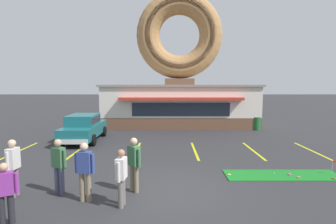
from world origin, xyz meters
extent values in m
plane|color=#2D2D30|center=(0.00, 0.00, 0.00)|extent=(160.00, 160.00, 0.00)
cube|color=brown|center=(0.85, 14.00, 0.45)|extent=(12.00, 6.00, 0.90)
cube|color=silver|center=(0.85, 14.00, 2.05)|extent=(12.00, 6.00, 2.30)
cube|color=gray|center=(0.85, 14.00, 3.28)|extent=(12.30, 6.30, 0.16)
cube|color=red|center=(0.85, 10.70, 2.35)|extent=(9.00, 0.60, 0.20)
cube|color=#232D3D|center=(0.85, 10.98, 1.55)|extent=(7.20, 0.03, 1.00)
cube|color=brown|center=(0.85, 14.00, 3.61)|extent=(2.40, 1.80, 0.50)
torus|color=#B27F4C|center=(0.85, 14.00, 7.41)|extent=(7.10, 1.90, 7.10)
torus|color=#9E6B42|center=(0.85, 13.57, 7.41)|extent=(6.25, 1.05, 6.24)
cube|color=#197523|center=(4.18, 1.33, 0.01)|extent=(4.25, 1.19, 0.03)
torus|color=#D8667F|center=(4.46, 1.35, 0.05)|extent=(0.13, 0.13, 0.04)
torus|color=brown|center=(5.83, 0.89, 0.05)|extent=(0.13, 0.13, 0.04)
torus|color=#D8667F|center=(4.64, 1.03, 0.05)|extent=(0.13, 0.13, 0.04)
torus|color=#E5C666|center=(2.18, 1.30, 0.05)|extent=(0.13, 0.13, 0.04)
sphere|color=white|center=(3.91, 1.43, 0.05)|extent=(0.04, 0.04, 0.04)
cylinder|color=silver|center=(6.05, 1.36, 0.31)|extent=(0.01, 0.01, 0.55)
cube|color=red|center=(6.11, 1.36, 0.53)|extent=(0.12, 0.01, 0.08)
cube|color=#196066|center=(-5.15, 7.41, 0.66)|extent=(1.86, 4.44, 0.68)
cube|color=#196066|center=(-5.14, 7.26, 1.30)|extent=(1.61, 2.13, 0.60)
cube|color=#232D3D|center=(-5.14, 7.26, 1.32)|extent=(1.63, 2.05, 0.36)
cube|color=silver|center=(-5.20, 9.64, 0.42)|extent=(1.67, 0.14, 0.24)
cube|color=silver|center=(-5.10, 5.18, 0.42)|extent=(1.67, 0.14, 0.24)
cylinder|color=black|center=(-6.06, 8.75, 0.32)|extent=(0.23, 0.64, 0.64)
cylinder|color=black|center=(-4.30, 8.79, 0.32)|extent=(0.23, 0.64, 0.64)
cylinder|color=black|center=(-6.00, 6.03, 0.32)|extent=(0.23, 0.64, 0.64)
cylinder|color=black|center=(-4.24, 6.07, 0.32)|extent=(0.23, 0.64, 0.64)
cylinder|color=#474C66|center=(-3.57, -0.23, 0.42)|extent=(0.15, 0.15, 0.85)
cylinder|color=#474C66|center=(-3.38, -0.31, 0.42)|extent=(0.15, 0.15, 0.85)
cube|color=#386B42|center=(-3.47, -0.27, 1.15)|extent=(0.44, 0.37, 0.62)
cylinder|color=#386B42|center=(-3.70, -0.17, 1.12)|extent=(0.10, 0.10, 0.57)
cylinder|color=#386B42|center=(-3.25, -0.37, 1.12)|extent=(0.10, 0.10, 0.57)
sphere|color=tan|center=(-3.47, -0.27, 1.61)|extent=(0.23, 0.23, 0.23)
cylinder|color=slate|center=(-4.77, -0.56, 0.43)|extent=(0.15, 0.15, 0.86)
cylinder|color=slate|center=(-4.76, -0.36, 0.43)|extent=(0.15, 0.15, 0.86)
cube|color=silver|center=(-4.77, -0.46, 1.18)|extent=(0.26, 0.39, 0.63)
cylinder|color=silver|center=(-4.78, -0.71, 1.14)|extent=(0.10, 0.10, 0.58)
cylinder|color=silver|center=(-4.75, -0.22, 1.14)|extent=(0.10, 0.10, 0.58)
sphere|color=beige|center=(-4.77, -0.46, 1.64)|extent=(0.23, 0.23, 0.23)
cylinder|color=slate|center=(-1.37, -1.04, 0.40)|extent=(0.15, 0.15, 0.80)
cylinder|color=slate|center=(-1.40, -1.24, 0.40)|extent=(0.15, 0.15, 0.80)
cube|color=silver|center=(-1.38, -1.14, 1.09)|extent=(0.29, 0.41, 0.58)
cylinder|color=silver|center=(-1.35, -0.89, 1.06)|extent=(0.10, 0.10, 0.54)
cylinder|color=silver|center=(-1.42, -1.38, 1.06)|extent=(0.10, 0.10, 0.54)
sphere|color=#9E7051|center=(-1.38, -1.14, 1.52)|extent=(0.21, 0.21, 0.21)
cylinder|color=#7F7056|center=(-1.23, -0.06, 0.43)|extent=(0.15, 0.15, 0.85)
cylinder|color=#7F7056|center=(-1.09, -0.20, 0.43)|extent=(0.15, 0.15, 0.85)
cube|color=#386B42|center=(-1.16, -0.13, 1.17)|extent=(0.44, 0.44, 0.62)
cylinder|color=#386B42|center=(-1.34, 0.05, 1.13)|extent=(0.10, 0.10, 0.57)
cylinder|color=#386B42|center=(-0.99, -0.30, 1.13)|extent=(0.10, 0.10, 0.57)
sphere|color=tan|center=(-1.16, -0.13, 1.62)|extent=(0.23, 0.23, 0.23)
cylinder|color=#7F7056|center=(-2.59, -0.81, 0.43)|extent=(0.15, 0.15, 0.85)
cylinder|color=#7F7056|center=(-2.40, -0.84, 0.43)|extent=(0.15, 0.15, 0.85)
cube|color=#33478C|center=(-2.49, -0.82, 1.17)|extent=(0.41, 0.29, 0.63)
cylinder|color=#33478C|center=(-2.74, -0.79, 1.14)|extent=(0.10, 0.10, 0.58)
cylinder|color=#33478C|center=(-2.25, -0.86, 1.14)|extent=(0.10, 0.10, 0.58)
sphere|color=beige|center=(-2.49, -0.82, 1.62)|extent=(0.23, 0.23, 0.23)
cylinder|color=#232328|center=(-3.92, -2.05, 0.38)|extent=(0.15, 0.15, 0.76)
cylinder|color=#232328|center=(-4.10, -2.14, 0.38)|extent=(0.15, 0.15, 0.76)
cube|color=#8C3393|center=(-4.01, -2.10, 1.03)|extent=(0.45, 0.38, 0.55)
cylinder|color=#8C3393|center=(-3.78, -1.99, 1.00)|extent=(0.10, 0.10, 0.51)
sphere|color=tan|center=(-4.01, -2.10, 1.44)|extent=(0.20, 0.20, 0.20)
cylinder|color=#1E662D|center=(6.52, 11.13, 0.47)|extent=(0.56, 0.56, 0.95)
torus|color=#123D1B|center=(6.52, 11.13, 0.95)|extent=(0.57, 0.57, 0.05)
cube|color=yellow|center=(-7.72, 5.00, 0.00)|extent=(0.12, 3.60, 0.01)
cube|color=yellow|center=(-4.72, 5.00, 0.00)|extent=(0.12, 3.60, 0.01)
cube|color=yellow|center=(-1.72, 5.00, 0.00)|extent=(0.12, 3.60, 0.01)
cube|color=yellow|center=(1.28, 5.00, 0.00)|extent=(0.12, 3.60, 0.01)
cube|color=yellow|center=(4.28, 5.00, 0.00)|extent=(0.12, 3.60, 0.01)
cube|color=yellow|center=(7.28, 5.00, 0.00)|extent=(0.12, 3.60, 0.01)
camera|label=1|loc=(-0.09, -8.14, 3.40)|focal=28.00mm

